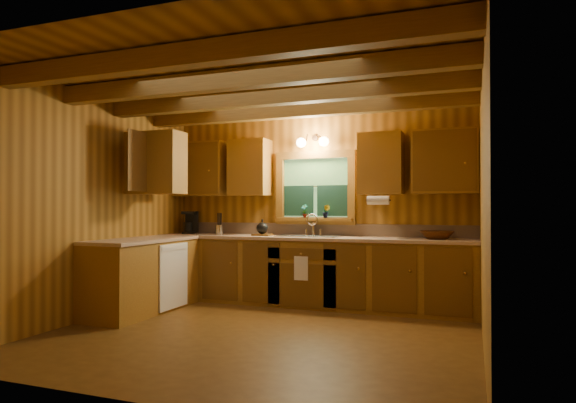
% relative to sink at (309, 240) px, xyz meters
% --- Properties ---
extents(room, '(4.20, 4.20, 4.20)m').
position_rel_sink_xyz_m(room, '(0.00, -1.60, 0.44)').
color(room, '#593B15').
rests_on(room, ground).
extents(ceiling_beams, '(4.20, 2.54, 0.18)m').
position_rel_sink_xyz_m(ceiling_beams, '(0.00, -1.60, 1.63)').
color(ceiling_beams, brown).
rests_on(ceiling_beams, room).
extents(base_cabinets, '(4.20, 2.22, 0.86)m').
position_rel_sink_xyz_m(base_cabinets, '(-0.49, -0.32, -0.43)').
color(base_cabinets, brown).
rests_on(base_cabinets, ground).
extents(countertop, '(4.20, 2.24, 0.04)m').
position_rel_sink_xyz_m(countertop, '(-0.48, -0.31, 0.02)').
color(countertop, tan).
rests_on(countertop, base_cabinets).
extents(backsplash, '(4.20, 0.02, 0.16)m').
position_rel_sink_xyz_m(backsplash, '(0.00, 0.28, 0.12)').
color(backsplash, tan).
rests_on(backsplash, room).
extents(dishwasher_panel, '(0.02, 0.60, 0.80)m').
position_rel_sink_xyz_m(dishwasher_panel, '(-1.47, -0.92, -0.43)').
color(dishwasher_panel, white).
rests_on(dishwasher_panel, base_cabinets).
extents(upper_cabinets, '(4.19, 1.77, 0.78)m').
position_rel_sink_xyz_m(upper_cabinets, '(-0.56, -0.18, 0.98)').
color(upper_cabinets, brown).
rests_on(upper_cabinets, room).
extents(window, '(1.12, 0.08, 1.00)m').
position_rel_sink_xyz_m(window, '(0.00, 0.26, 0.67)').
color(window, brown).
rests_on(window, room).
extents(window_sill, '(1.06, 0.14, 0.04)m').
position_rel_sink_xyz_m(window_sill, '(0.00, 0.22, 0.26)').
color(window_sill, brown).
rests_on(window_sill, room).
extents(wall_sconce, '(0.45, 0.21, 0.17)m').
position_rel_sink_xyz_m(wall_sconce, '(0.00, 0.14, 1.31)').
color(wall_sconce, black).
rests_on(wall_sconce, room).
extents(paper_towel_roll, '(0.27, 0.11, 0.11)m').
position_rel_sink_xyz_m(paper_towel_roll, '(0.92, -0.07, 0.51)').
color(paper_towel_roll, white).
rests_on(paper_towel_roll, upper_cabinets).
extents(dish_towel, '(0.18, 0.01, 0.30)m').
position_rel_sink_xyz_m(dish_towel, '(0.00, -0.34, -0.34)').
color(dish_towel, white).
rests_on(dish_towel, base_cabinets).
extents(sink, '(0.82, 0.48, 0.43)m').
position_rel_sink_xyz_m(sink, '(0.00, 0.00, 0.00)').
color(sink, silver).
rests_on(sink, countertop).
extents(coffee_maker, '(0.18, 0.23, 0.33)m').
position_rel_sink_xyz_m(coffee_maker, '(-1.85, 0.07, 0.20)').
color(coffee_maker, black).
rests_on(coffee_maker, countertop).
extents(utensil_crock, '(0.11, 0.11, 0.31)m').
position_rel_sink_xyz_m(utensil_crock, '(-1.33, -0.01, 0.12)').
color(utensil_crock, silver).
rests_on(utensil_crock, countertop).
extents(cutting_board, '(0.26, 0.19, 0.02)m').
position_rel_sink_xyz_m(cutting_board, '(-0.65, -0.04, 0.06)').
color(cutting_board, brown).
rests_on(cutting_board, countertop).
extents(teakettle, '(0.16, 0.16, 0.20)m').
position_rel_sink_xyz_m(teakettle, '(-0.65, -0.04, 0.15)').
color(teakettle, black).
rests_on(teakettle, cutting_board).
extents(wicker_basket, '(0.43, 0.43, 0.10)m').
position_rel_sink_xyz_m(wicker_basket, '(1.61, -0.00, 0.09)').
color(wicker_basket, '#48230C').
rests_on(wicker_basket, countertop).
extents(potted_plant_left, '(0.11, 0.09, 0.19)m').
position_rel_sink_xyz_m(potted_plant_left, '(-0.14, 0.21, 0.38)').
color(potted_plant_left, brown).
rests_on(potted_plant_left, window_sill).
extents(potted_plant_right, '(0.10, 0.08, 0.18)m').
position_rel_sink_xyz_m(potted_plant_right, '(0.17, 0.20, 0.37)').
color(potted_plant_right, brown).
rests_on(potted_plant_right, window_sill).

